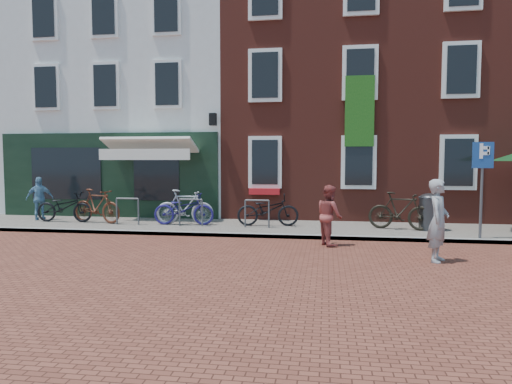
# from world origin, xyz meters

# --- Properties ---
(ground) EXTENTS (80.00, 80.00, 0.00)m
(ground) POSITION_xyz_m (0.00, 0.00, 0.00)
(ground) COLOR brown
(sidewalk) EXTENTS (24.00, 3.00, 0.10)m
(sidewalk) POSITION_xyz_m (1.00, 1.50, 0.05)
(sidewalk) COLOR slate
(sidewalk) RESTS_ON ground
(building_stucco) EXTENTS (8.00, 8.00, 9.00)m
(building_stucco) POSITION_xyz_m (-5.00, 7.00, 4.50)
(building_stucco) COLOR silver
(building_stucco) RESTS_ON ground
(building_brick_mid) EXTENTS (6.00, 8.00, 10.00)m
(building_brick_mid) POSITION_xyz_m (2.00, 7.00, 5.00)
(building_brick_mid) COLOR maroon
(building_brick_mid) RESTS_ON ground
(building_brick_right) EXTENTS (6.00, 8.00, 10.00)m
(building_brick_right) POSITION_xyz_m (8.00, 7.00, 5.00)
(building_brick_right) COLOR maroon
(building_brick_right) RESTS_ON ground
(litter_bin) EXTENTS (0.60, 0.60, 1.11)m
(litter_bin) POSITION_xyz_m (5.39, 1.48, 0.67)
(litter_bin) COLOR #323134
(litter_bin) RESTS_ON sidewalk
(parking_sign) EXTENTS (0.50, 0.08, 2.43)m
(parking_sign) POSITION_xyz_m (6.35, 0.24, 1.77)
(parking_sign) COLOR #4C4C4F
(parking_sign) RESTS_ON sidewalk
(woman) EXTENTS (0.62, 0.73, 1.69)m
(woman) POSITION_xyz_m (4.76, -2.23, 0.85)
(woman) COLOR gray
(woman) RESTS_ON ground
(boy) EXTENTS (0.80, 0.88, 1.47)m
(boy) POSITION_xyz_m (2.58, -0.73, 0.74)
(boy) COLOR #993F3B
(boy) RESTS_ON ground
(cafe_person) EXTENTS (0.90, 0.67, 1.42)m
(cafe_person) POSITION_xyz_m (-6.81, 1.79, 0.81)
(cafe_person) COLOR #5F8EAE
(cafe_person) RESTS_ON sidewalk
(bicycle_0) EXTENTS (1.86, 0.71, 0.96)m
(bicycle_0) POSITION_xyz_m (-5.76, 1.48, 0.58)
(bicycle_0) COLOR black
(bicycle_0) RESTS_ON sidewalk
(bicycle_1) EXTENTS (1.85, 0.92, 1.07)m
(bicycle_1) POSITION_xyz_m (-4.62, 1.43, 0.63)
(bicycle_1) COLOR #4C2215
(bicycle_1) RESTS_ON sidewalk
(bicycle_2) EXTENTS (1.88, 0.79, 0.96)m
(bicycle_2) POSITION_xyz_m (-1.79, 1.43, 0.58)
(bicycle_2) COLOR navy
(bicycle_2) RESTS_ON sidewalk
(bicycle_3) EXTENTS (1.81, 0.63, 1.07)m
(bicycle_3) POSITION_xyz_m (-1.78, 1.49, 0.63)
(bicycle_3) COLOR #A7A7AA
(bicycle_3) RESTS_ON sidewalk
(bicycle_4) EXTENTS (1.89, 0.84, 0.96)m
(bicycle_4) POSITION_xyz_m (0.77, 1.60, 0.58)
(bicycle_4) COLOR black
(bicycle_4) RESTS_ON sidewalk
(bicycle_5) EXTENTS (1.85, 0.94, 1.07)m
(bicycle_5) POSITION_xyz_m (4.58, 1.43, 0.63)
(bicycle_5) COLOR black
(bicycle_5) RESTS_ON sidewalk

